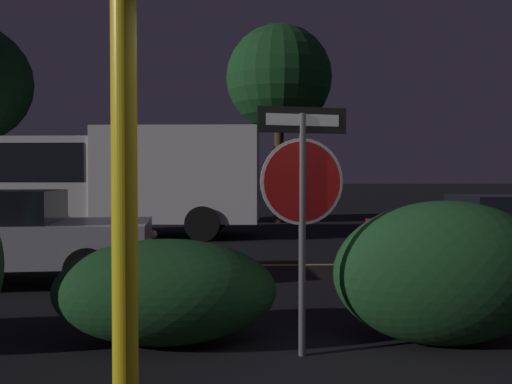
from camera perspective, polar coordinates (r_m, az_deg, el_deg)
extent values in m
cube|color=gold|center=(10.01, 3.29, -7.28)|extent=(39.86, 0.12, 0.01)
cylinder|color=#4C4C51|center=(4.88, 4.64, -4.31)|extent=(0.06, 0.06, 2.07)
cylinder|color=white|center=(4.86, 4.65, 1.04)|extent=(0.73, 0.16, 0.74)
cylinder|color=#B71414|center=(4.86, 4.65, 1.04)|extent=(0.67, 0.15, 0.68)
cube|color=black|center=(4.88, 4.67, 7.18)|extent=(0.78, 0.18, 0.22)
cube|color=white|center=(4.88, 4.67, 7.18)|extent=(0.64, 0.16, 0.10)
cylinder|color=yellow|center=(3.04, -13.05, 5.28)|extent=(0.14, 0.14, 3.46)
ellipsoid|color=#19421E|center=(5.36, -9.07, -9.80)|extent=(2.05, 1.16, 0.96)
ellipsoid|color=#19421E|center=(5.51, 18.37, -7.67)|extent=(2.05, 1.00, 1.32)
cube|color=silver|center=(9.01, -23.47, -4.63)|extent=(4.11, 2.13, 0.58)
cube|color=black|center=(9.00, -24.23, -1.33)|extent=(1.71, 1.70, 0.46)
cylinder|color=black|center=(9.65, -14.88, -5.88)|extent=(0.61, 0.24, 0.60)
cylinder|color=black|center=(7.92, -16.57, -7.50)|extent=(0.61, 0.24, 0.60)
sphere|color=#F4EFCC|center=(9.23, -10.29, -4.21)|extent=(0.14, 0.14, 0.14)
sphere|color=#F4EFCC|center=(8.10, -10.70, -5.00)|extent=(0.14, 0.14, 0.14)
cube|color=maroon|center=(9.57, 23.49, -4.40)|extent=(4.00, 1.97, 0.53)
cube|color=black|center=(9.58, 24.16, -1.55)|extent=(1.64, 1.60, 0.42)
cylinder|color=black|center=(8.39, 18.13, -7.01)|extent=(0.61, 0.23, 0.60)
cylinder|color=black|center=(9.99, 15.10, -5.63)|extent=(0.61, 0.23, 0.60)
sphere|color=#F4EFCC|center=(8.43, 12.50, -4.91)|extent=(0.14, 0.14, 0.14)
sphere|color=#F4EFCC|center=(9.50, 11.07, -4.19)|extent=(0.14, 0.14, 0.14)
cube|color=silver|center=(15.74, -19.40, 1.17)|extent=(2.66, 2.42, 2.13)
cube|color=black|center=(15.74, -19.42, 2.72)|extent=(2.42, 2.45, 0.94)
cube|color=silver|center=(14.87, -7.60, 1.71)|extent=(4.23, 2.69, 2.38)
cylinder|color=black|center=(14.71, -20.73, -2.94)|extent=(0.86, 0.35, 0.84)
cylinder|color=black|center=(16.82, -17.77, -2.37)|extent=(0.86, 0.35, 0.84)
cylinder|color=black|center=(13.70, -5.39, -3.17)|extent=(0.86, 0.35, 0.84)
cylinder|color=black|center=(15.94, -4.37, -2.51)|extent=(0.86, 0.35, 0.84)
cylinder|color=#422D1E|center=(19.27, 2.32, 2.28)|extent=(0.32, 0.32, 3.60)
sphere|color=#19471E|center=(19.56, 2.32, 11.34)|extent=(3.56, 3.56, 3.56)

